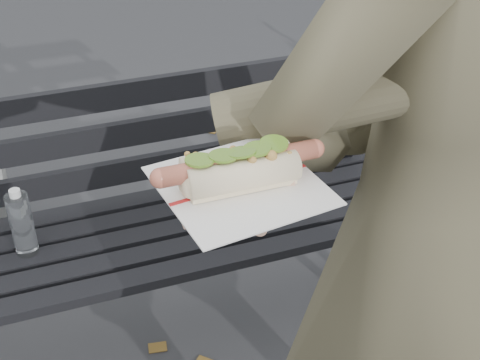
{
  "coord_description": "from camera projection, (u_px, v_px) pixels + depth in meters",
  "views": [
    {
      "loc": [
        -0.23,
        -0.63,
        1.7
      ],
      "look_at": [
        -0.0,
        0.02,
        1.24
      ],
      "focal_mm": 50.0,
      "sensor_mm": 36.0,
      "label": 1
    }
  ],
  "objects": [
    {
      "name": "park_bench",
      "position": [
        162.0,
        202.0,
        2.01
      ],
      "size": [
        1.5,
        0.44,
        0.88
      ],
      "color": "black",
      "rests_on": "ground"
    },
    {
      "name": "person",
      "position": [
        433.0,
        240.0,
        1.16
      ],
      "size": [
        0.74,
        0.52,
        1.93
      ],
      "primitive_type": "imported",
      "rotation": [
        0.0,
        0.0,
        3.23
      ],
      "color": "brown",
      "rests_on": "ground"
    },
    {
      "name": "held_hotdog",
      "position": [
        355.0,
        109.0,
        0.91
      ],
      "size": [
        0.62,
        0.31,
        0.2
      ],
      "color": "brown"
    }
  ]
}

